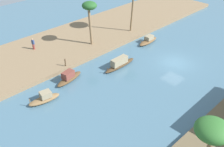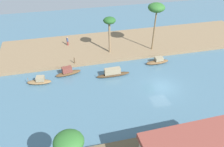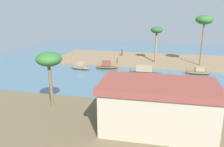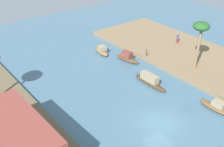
{
  "view_description": "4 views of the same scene",
  "coord_description": "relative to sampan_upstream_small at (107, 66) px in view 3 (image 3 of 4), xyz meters",
  "views": [
    {
      "loc": [
        27.0,
        15.84,
        17.88
      ],
      "look_at": [
        8.26,
        -3.45,
        0.44
      ],
      "focal_mm": 42.63,
      "sensor_mm": 36.0,
      "label": 1
    },
    {
      "loc": [
        13.14,
        24.22,
        19.77
      ],
      "look_at": [
        6.32,
        -3.64,
        0.96
      ],
      "focal_mm": 37.65,
      "sensor_mm": 36.0,
      "label": 2
    },
    {
      "loc": [
        2.5,
        31.74,
        10.07
      ],
      "look_at": [
        10.45,
        -1.36,
        0.64
      ],
      "focal_mm": 38.86,
      "sensor_mm": 36.0,
      "label": 3
    },
    {
      "loc": [
        -15.64,
        17.98,
        18.52
      ],
      "look_at": [
        9.86,
        -1.6,
        0.74
      ],
      "focal_mm": 47.98,
      "sensor_mm": 36.0,
      "label": 4
    }
  ],
  "objects": [
    {
      "name": "mooring_post",
      "position": [
        -1.27,
        -2.41,
        0.51
      ],
      "size": [
        0.14,
        0.14,
        1.0
      ],
      "primitive_type": "cylinder",
      "color": "#4C3823",
      "rests_on": "riverbank_left"
    },
    {
      "name": "riverbank_right",
      "position": [
        -12.55,
        20.41,
        -0.24
      ],
      "size": [
        47.32,
        11.66,
        0.49
      ],
      "primitive_type": "cube",
      "color": "brown",
      "rests_on": "ground"
    },
    {
      "name": "riverside_building",
      "position": [
        -9.42,
        19.9,
        1.99
      ],
      "size": [
        9.22,
        5.5,
        3.9
      ],
      "rotation": [
        0.0,
        0.0,
        0.02
      ],
      "color": "tan",
      "rests_on": "riverbank_right"
    },
    {
      "name": "person_on_near_bank",
      "position": [
        -0.79,
        -9.22,
        0.72
      ],
      "size": [
        0.41,
        0.43,
        1.6
      ],
      "rotation": [
        0.0,
        0.0,
        1.93
      ],
      "color": "brown",
      "rests_on": "riverbank_left"
    },
    {
      "name": "riverbank_left",
      "position": [
        -12.55,
        -7.78,
        -0.24
      ],
      "size": [
        47.32,
        11.66,
        0.49
      ],
      "primitive_type": "cube",
      "color": "#846B4C",
      "rests_on": "ground"
    },
    {
      "name": "sampan_foreground",
      "position": [
        4.16,
        1.33,
        -0.07
      ],
      "size": [
        3.57,
        1.62,
        1.18
      ],
      "rotation": [
        0.0,
        0.0,
        -0.16
      ],
      "color": "brown",
      "rests_on": "river_water"
    },
    {
      "name": "sampan_upstream_small",
      "position": [
        0.0,
        0.0,
        0.0
      ],
      "size": [
        4.01,
        1.73,
        1.35
      ],
      "rotation": [
        0.0,
        0.0,
        0.19
      ],
      "color": "brown",
      "rests_on": "river_water"
    },
    {
      "name": "river_water",
      "position": [
        -12.55,
        6.32,
        -0.49
      ],
      "size": [
        75.51,
        75.51,
        0.0
      ],
      "primitive_type": "plane",
      "color": "#476B7F",
      "rests_on": "ground"
    },
    {
      "name": "palm_tree_right_short",
      "position": [
        0.94,
        17.74,
        4.7
      ],
      "size": [
        2.45,
        2.45,
        5.49
      ],
      "color": "brown",
      "rests_on": "riverbank_right"
    },
    {
      "name": "sampan_near_left_bank",
      "position": [
        -6.53,
        1.96,
        0.04
      ],
      "size": [
        5.13,
        1.0,
        1.36
      ],
      "rotation": [
        0.0,
        0.0,
        0.01
      ],
      "color": "#47331E",
      "rests_on": "river_water"
    },
    {
      "name": "palm_tree_left_far",
      "position": [
        -7.68,
        -4.98,
        5.29
      ],
      "size": [
        2.05,
        2.05,
        6.22
      ],
      "color": "#7F6647",
      "rests_on": "riverbank_left"
    },
    {
      "name": "sampan_with_tall_canopy",
      "position": [
        -14.57,
        0.08,
        -0.09
      ],
      "size": [
        3.93,
        1.28,
        1.12
      ],
      "rotation": [
        0.0,
        0.0,
        0.04
      ],
      "color": "brown",
      "rests_on": "river_water"
    },
    {
      "name": "palm_tree_left_near",
      "position": [
        -15.17,
        -3.89,
        7.4
      ],
      "size": [
        2.74,
        2.74,
        8.29
      ],
      "color": "brown",
      "rests_on": "riverbank_left"
    }
  ]
}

